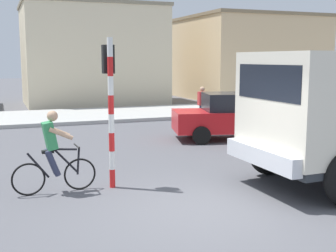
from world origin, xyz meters
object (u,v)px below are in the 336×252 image
traffic_light_pole (110,92)px  pedestrian_near_kerb (202,105)px  car_red_near (233,116)px  cyclist (53,152)px

traffic_light_pole → pedestrian_near_kerb: traffic_light_pole is taller
traffic_light_pole → pedestrian_near_kerb: 9.43m
traffic_light_pole → car_red_near: (5.33, 4.16, -1.25)m
car_red_near → pedestrian_near_kerb: bearing=83.8°
cyclist → pedestrian_near_kerb: cyclist is taller
cyclist → pedestrian_near_kerb: size_ratio=1.07×
cyclist → car_red_near: 7.78m
cyclist → car_red_near: bearing=32.6°
traffic_light_pole → car_red_near: bearing=38.0°
car_red_near → pedestrian_near_kerb: size_ratio=2.65×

